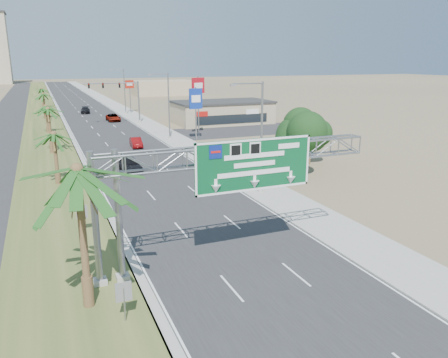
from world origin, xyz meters
name	(u,v)px	position (x,y,z in m)	size (l,w,h in m)	color
ground	(345,358)	(0.00, 0.00, 0.00)	(600.00, 600.00, 0.00)	#8C7A59
road	(82,106)	(0.00, 110.00, 0.01)	(12.00, 300.00, 0.02)	#28282B
sidewalk_right	(115,105)	(8.50, 110.00, 0.05)	(4.00, 300.00, 0.10)	#9E9B93
median_grass	(41,108)	(-10.00, 110.00, 0.06)	(7.00, 300.00, 0.12)	#3B4D22
opposing_road	(11,109)	(-17.00, 110.00, 0.01)	(8.00, 300.00, 0.02)	#28282B
sign_gantry	(226,165)	(-1.06, 9.93, 6.06)	(16.75, 1.24, 7.50)	gray
palm_near	(77,171)	(-9.20, 8.00, 6.93)	(5.70, 5.70, 8.35)	brown
palm_row_b	(54,135)	(-9.50, 32.00, 4.90)	(3.99, 3.99, 5.95)	brown
palm_row_c	(48,110)	(-9.50, 48.00, 5.66)	(3.99, 3.99, 6.75)	brown
palm_row_d	(46,107)	(-9.50, 66.00, 4.42)	(3.99, 3.99, 5.45)	brown
palm_row_e	(43,94)	(-9.50, 85.00, 5.09)	(3.99, 3.99, 6.15)	brown
palm_row_f	(41,89)	(-9.50, 110.00, 4.71)	(3.99, 3.99, 5.75)	brown
streetlight_near	(259,142)	(7.30, 22.00, 4.69)	(3.27, 0.44, 10.00)	gray
streetlight_mid	(168,109)	(7.30, 52.00, 4.69)	(3.27, 0.44, 10.00)	gray
streetlight_far	(124,93)	(7.30, 88.00, 4.69)	(3.27, 0.44, 10.00)	gray
signal_mast	(128,98)	(5.17, 71.97, 4.85)	(10.28, 0.71, 8.00)	gray
store_building	(222,113)	(22.00, 66.00, 2.00)	(18.00, 10.00, 4.00)	tan
oak_near	(308,132)	(15.00, 26.00, 4.53)	(4.50, 4.50, 6.80)	brown
oak_far	(310,132)	(18.00, 30.00, 3.82)	(3.50, 3.50, 5.60)	brown
median_signback_a	(124,295)	(-7.80, 6.00, 1.45)	(0.75, 0.08, 2.08)	gray
median_signback_b	(82,214)	(-8.50, 18.00, 1.45)	(0.75, 0.08, 2.08)	gray
building_distant_right	(162,88)	(30.00, 140.00, 2.50)	(20.00, 12.00, 5.00)	tan
car_left_lane	(130,164)	(-2.01, 34.44, 0.81)	(1.91, 4.75, 1.62)	black
car_mid_lane	(136,143)	(1.50, 48.10, 0.67)	(1.41, 4.05, 1.34)	maroon
car_right_lane	(113,118)	(2.93, 77.00, 0.72)	(2.38, 5.15, 1.43)	gray
car_far	(85,110)	(-0.79, 93.25, 0.70)	(1.96, 4.83, 1.40)	black
pole_sign_red_near	(198,89)	(12.71, 53.43, 7.41)	(2.34, 1.16, 9.38)	gray
pole_sign_blue	(196,101)	(11.03, 49.86, 5.95)	(2.01, 0.44, 7.98)	gray
pole_sign_red_far	(130,87)	(9.00, 89.82, 5.98)	(2.12, 1.19, 7.62)	gray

